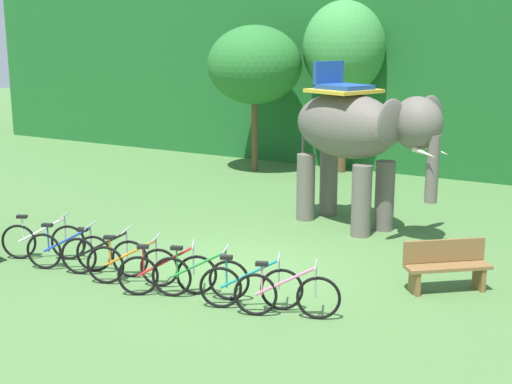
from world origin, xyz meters
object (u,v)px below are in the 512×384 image
Objects in this scene: tree_far_left at (344,49)px; bike_red at (167,274)px; tree_center_left at (255,65)px; bike_teal at (251,287)px; bike_black at (104,256)px; bike_pink at (287,294)px; bike_orange at (132,265)px; wooden_bench at (446,264)px; bike_blue at (69,251)px; elephant at (357,133)px; bike_white at (43,241)px; bike_green at (200,277)px.

tree_far_left is 12.27m from bike_red.
bike_teal is (5.79, -10.16, -3.03)m from tree_center_left.
bike_pink is at bearing -0.70° from bike_black.
bike_orange is 1.14× the size of wooden_bench.
tree_center_left is at bearing 112.24° from bike_red.
wooden_bench is at bearing 21.29° from bike_blue.
bike_blue is 3.96m from bike_teal.
bike_red and bike_pink have the same top height.
wooden_bench is at bearing 32.70° from bike_red.
tree_center_left reaches higher than wooden_bench.
tree_far_left is 3.67× the size of bike_red.
bike_orange reaches higher than wooden_bench.
elephant is 2.72× the size of bike_white.
bike_red is 2.23m from bike_pink.
bike_red and bike_teal have the same top height.
tree_center_left is 7.28m from elephant.
elephant is 5.73m from bike_teal.
bike_teal is (4.87, -0.16, 0.00)m from bike_white.
tree_center_left is at bearing 100.15° from bike_blue.
bike_orange is 0.99× the size of bike_green.
bike_red is at bearing -81.51° from tree_far_left.
wooden_bench is at bearing 27.42° from bike_orange.
tree_center_left is at bearing 95.23° from bike_white.
bike_green is at bearing -179.73° from bike_pink.
bike_orange is (2.48, -0.27, 0.00)m from bike_white.
bike_white and bike_pink have the same top height.
wooden_bench is at bearing 44.11° from bike_teal.
bike_orange is (0.78, -0.14, 0.00)m from bike_black.
bike_teal is at bearing -73.94° from tree_far_left.
tree_center_left is at bearing 138.68° from elephant.
bike_orange is at bearing -71.70° from tree_center_left.
tree_center_left is 11.23m from bike_orange.
tree_far_left is at bearing 115.70° from elephant.
wooden_bench is (7.40, 2.29, 0.09)m from bike_white.
tree_far_left is at bearing 90.62° from bike_black.
bike_white is 0.96× the size of bike_orange.
bike_orange is at bearing -109.88° from elephant.
bike_orange is (3.39, -10.27, -3.03)m from tree_center_left.
bike_white is at bearing 165.41° from bike_blue.
bike_orange and bike_red have the same top height.
tree_far_left is at bearing 109.05° from bike_pink.
bike_red is 0.94× the size of bike_teal.
bike_black is (2.62, -10.13, -3.03)m from tree_center_left.
bike_pink is (0.66, -0.02, 0.00)m from bike_teal.
bike_white is 5.54m from bike_pink.
bike_teal is at bearing -0.57° from bike_black.
elephant is at bearing 57.08° from bike_blue.
bike_orange is at bearing -6.14° from bike_white.
bike_green is 1.65m from bike_pink.
bike_black is 0.79m from bike_orange.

